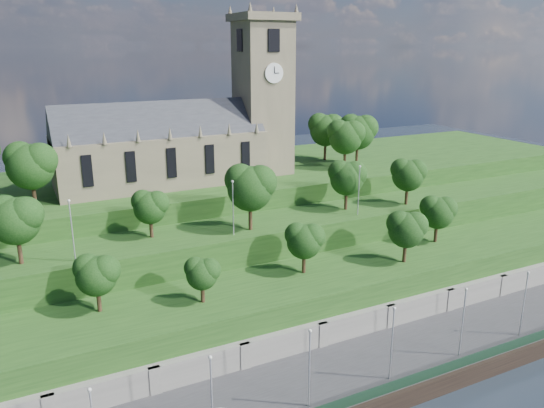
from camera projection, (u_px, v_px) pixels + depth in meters
promenade at (308, 389)px, 56.48m from camera, size 160.00×12.00×2.00m
fence at (336, 406)px, 51.39m from camera, size 160.00×0.10×1.20m
retaining_wall at (282, 349)px, 61.17m from camera, size 160.00×2.10×5.00m
embankment_lower at (260, 315)px, 65.91m from camera, size 160.00×12.00×8.00m
embankment_upper at (226, 268)px, 74.77m from camera, size 160.00×10.00×12.00m
hilltop at (181, 217)px, 92.35m from camera, size 160.00×32.00×15.00m
church at (189, 134)px, 84.96m from camera, size 38.60×12.35×27.60m
trees_lower at (299, 243)px, 66.13m from camera, size 65.18×8.79×7.18m
trees_upper at (248, 189)px, 71.85m from camera, size 61.43×8.21×9.15m
trees_hilltop at (166, 144)px, 81.93m from camera, size 71.39×16.07×10.61m
lamp_posts_promenade at (309, 363)px, 50.95m from camera, size 60.36×0.36×8.49m
lamp_posts_upper at (233, 204)px, 69.25m from camera, size 40.36×0.36×7.50m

